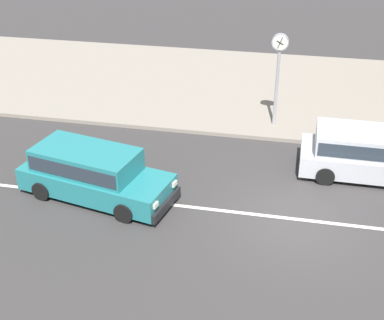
# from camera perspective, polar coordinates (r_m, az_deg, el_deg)

# --- Properties ---
(ground_plane) EXTENTS (160.00, 160.00, 0.00)m
(ground_plane) POSITION_cam_1_polar(r_m,az_deg,el_deg) (15.96, 10.74, -6.19)
(ground_plane) COLOR #383535
(lane_centre_stripe) EXTENTS (50.40, 0.14, 0.01)m
(lane_centre_stripe) POSITION_cam_1_polar(r_m,az_deg,el_deg) (15.96, 10.74, -6.18)
(lane_centre_stripe) COLOR silver
(lane_centre_stripe) RESTS_ON ground
(kerb_strip) EXTENTS (68.00, 10.00, 0.15)m
(kerb_strip) POSITION_cam_1_polar(r_m,az_deg,el_deg) (24.67, 11.62, 7.15)
(kerb_strip) COLOR gray
(kerb_strip) RESTS_ON ground
(minivan_teal_1) EXTENTS (5.06, 2.73, 1.56)m
(minivan_teal_1) POSITION_cam_1_polar(r_m,az_deg,el_deg) (16.60, -10.62, -1.20)
(minivan_teal_1) COLOR teal
(minivan_teal_1) RESTS_ON ground
(minivan_silver_2) EXTENTS (4.55, 2.04, 1.56)m
(minivan_silver_2) POSITION_cam_1_polar(r_m,az_deg,el_deg) (18.31, 18.11, 0.83)
(minivan_silver_2) COLOR #B7BABF
(minivan_silver_2) RESTS_ON ground
(street_clock) EXTENTS (0.61, 0.22, 3.58)m
(street_clock) POSITION_cam_1_polar(r_m,az_deg,el_deg) (20.16, 9.25, 10.57)
(street_clock) COLOR #9E9EA3
(street_clock) RESTS_ON kerb_strip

